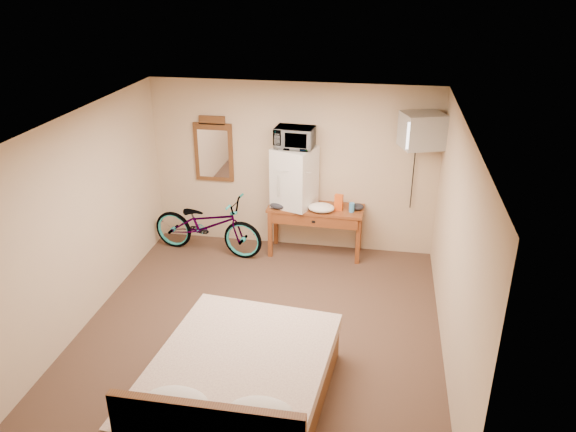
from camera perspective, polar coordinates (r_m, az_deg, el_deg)
The scene contains 13 objects.
room at distance 6.19m, azimuth -3.01°, elevation -1.89°, with size 4.60×4.64×2.50m.
desk at distance 8.18m, azimuth 2.80°, elevation 0.05°, with size 1.40×0.57×0.75m.
mini_fridge at distance 8.06m, azimuth 0.66°, elevation 3.97°, with size 0.68×0.66×0.88m.
microwave at distance 7.88m, azimuth 0.68°, elevation 7.98°, with size 0.53×0.36×0.30m, color silver.
snack_bag at distance 8.05m, azimuth 5.18°, elevation 1.39°, with size 0.12×0.07×0.23m, color #E25114.
blue_cup at distance 8.02m, azimuth 6.49°, elevation 0.87°, with size 0.08×0.08×0.13m, color #3F94D9.
cloth_cream at distance 8.00m, azimuth 3.40°, elevation 0.85°, with size 0.38×0.29×0.12m, color white.
cloth_dark_a at distance 8.09m, azimuth -0.94°, elevation 1.09°, with size 0.26×0.19×0.10m, color black.
cloth_dark_b at distance 8.11m, azimuth 7.04°, elevation 0.95°, with size 0.20×0.16×0.09m, color black.
crt_television at distance 7.72m, azimuth 13.48°, elevation 8.45°, with size 0.65×0.68×0.46m.
wall_mirror at distance 8.45m, azimuth -7.57°, elevation 6.67°, with size 0.58×0.04×0.99m.
bicycle at distance 8.40m, azimuth -8.20°, elevation -0.86°, with size 0.60×1.72×0.91m, color black.
bed at distance 5.59m, azimuth -5.23°, elevation -16.99°, with size 1.81×2.28×0.90m.
Camera 1 is at (1.27, -5.42, 3.95)m, focal length 35.00 mm.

